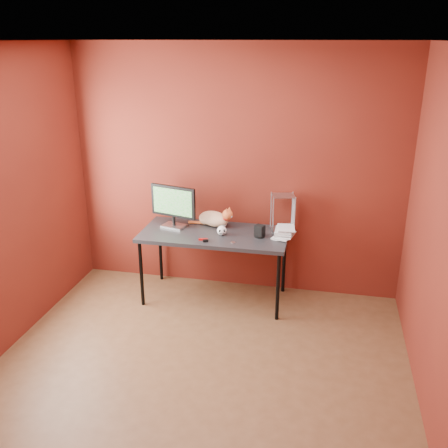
% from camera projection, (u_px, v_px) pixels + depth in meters
% --- Properties ---
extents(room, '(3.52, 3.52, 2.61)m').
position_uv_depth(room, '(191.00, 213.00, 3.57)').
color(room, '#52321C').
rests_on(room, ground).
extents(desk, '(1.50, 0.70, 0.75)m').
position_uv_depth(desk, '(214.00, 237.00, 5.12)').
color(desk, black).
rests_on(desk, ground).
extents(monitor, '(0.51, 0.22, 0.44)m').
position_uv_depth(monitor, '(173.00, 204.00, 5.17)').
color(monitor, '#A1A1A5').
rests_on(monitor, desk).
extents(cat, '(0.50, 0.29, 0.24)m').
position_uv_depth(cat, '(214.00, 219.00, 5.25)').
color(cat, orange).
rests_on(cat, desk).
extents(skull_mug, '(0.10, 0.10, 0.09)m').
position_uv_depth(skull_mug, '(222.00, 231.00, 5.02)').
color(skull_mug, white).
rests_on(skull_mug, desk).
extents(speaker, '(0.11, 0.11, 0.12)m').
position_uv_depth(speaker, '(260.00, 232.00, 4.97)').
color(speaker, black).
rests_on(speaker, desk).
extents(book_stack, '(0.23, 0.27, 1.14)m').
position_uv_depth(book_stack, '(278.00, 181.00, 4.82)').
color(book_stack, beige).
rests_on(book_stack, desk).
extents(wire_rack, '(0.26, 0.23, 0.38)m').
position_uv_depth(wire_rack, '(283.00, 212.00, 5.11)').
color(wire_rack, '#A1A1A5').
rests_on(wire_rack, desk).
extents(pocket_knife, '(0.09, 0.04, 0.02)m').
position_uv_depth(pocket_knife, '(203.00, 239.00, 4.90)').
color(pocket_knife, '#9B0C0B').
rests_on(pocket_knife, desk).
extents(black_gadget, '(0.06, 0.05, 0.02)m').
position_uv_depth(black_gadget, '(205.00, 241.00, 4.87)').
color(black_gadget, black).
rests_on(black_gadget, desk).
extents(washer, '(0.05, 0.05, 0.00)m').
position_uv_depth(washer, '(233.00, 242.00, 4.85)').
color(washer, '#A1A1A5').
rests_on(washer, desk).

